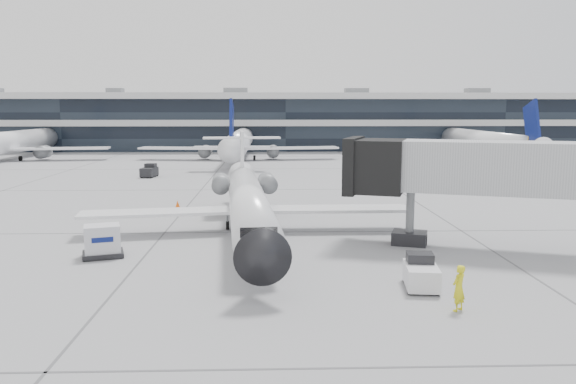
{
  "coord_description": "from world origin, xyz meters",
  "views": [
    {
      "loc": [
        -2.9,
        -36.79,
        8.2
      ],
      "look_at": [
        -1.73,
        0.8,
        2.6
      ],
      "focal_mm": 35.0,
      "sensor_mm": 36.0,
      "label": 1
    }
  ],
  "objects_px": {
    "regional_jet": "(248,201)",
    "cargo_uld": "(102,241)",
    "jet_bridge": "(547,170)",
    "ramp_worker": "(459,288)",
    "baggage_tug": "(421,273)"
  },
  "relations": [
    {
      "from": "regional_jet",
      "to": "baggage_tug",
      "type": "relative_size",
      "value": 10.68
    },
    {
      "from": "regional_jet",
      "to": "ramp_worker",
      "type": "xyz_separation_m",
      "value": [
        9.16,
        -15.0,
        -1.2
      ]
    },
    {
      "from": "regional_jet",
      "to": "cargo_uld",
      "type": "distance_m",
      "value": 9.99
    },
    {
      "from": "regional_jet",
      "to": "jet_bridge",
      "type": "xyz_separation_m",
      "value": [
        16.98,
        -6.01,
        2.63
      ]
    },
    {
      "from": "regional_jet",
      "to": "jet_bridge",
      "type": "relative_size",
      "value": 1.37
    },
    {
      "from": "jet_bridge",
      "to": "cargo_uld",
      "type": "relative_size",
      "value": 7.85
    },
    {
      "from": "regional_jet",
      "to": "baggage_tug",
      "type": "xyz_separation_m",
      "value": [
        8.42,
        -11.99,
        -1.47
      ]
    },
    {
      "from": "regional_jet",
      "to": "ramp_worker",
      "type": "height_order",
      "value": "regional_jet"
    },
    {
      "from": "jet_bridge",
      "to": "ramp_worker",
      "type": "relative_size",
      "value": 10.38
    },
    {
      "from": "jet_bridge",
      "to": "regional_jet",
      "type": "bearing_deg",
      "value": 179.23
    },
    {
      "from": "regional_jet",
      "to": "baggage_tug",
      "type": "bearing_deg",
      "value": -59.65
    },
    {
      "from": "jet_bridge",
      "to": "ramp_worker",
      "type": "xyz_separation_m",
      "value": [
        -7.82,
        -8.99,
        -3.82
      ]
    },
    {
      "from": "ramp_worker",
      "to": "baggage_tug",
      "type": "distance_m",
      "value": 3.11
    },
    {
      "from": "regional_jet",
      "to": "ramp_worker",
      "type": "bearing_deg",
      "value": -63.32
    },
    {
      "from": "jet_bridge",
      "to": "cargo_uld",
      "type": "distance_m",
      "value": 25.14
    }
  ]
}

